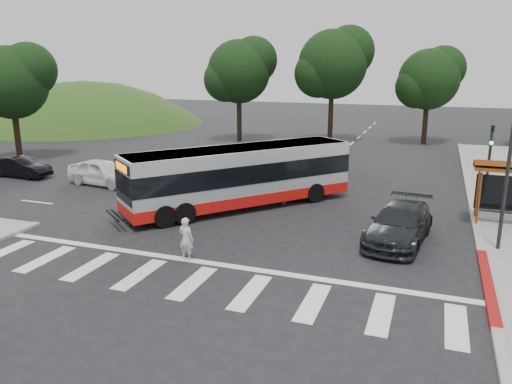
% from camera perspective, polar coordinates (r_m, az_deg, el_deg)
% --- Properties ---
extents(ground, '(140.00, 140.00, 0.00)m').
position_cam_1_polar(ground, '(20.85, -0.96, -4.92)').
color(ground, black).
rests_on(ground, ground).
extents(curb_east, '(0.30, 40.00, 0.15)m').
position_cam_1_polar(curb_east, '(27.30, 23.42, -1.26)').
color(curb_east, '#9E9991').
rests_on(curb_east, ground).
extents(curb_east_red, '(0.32, 6.00, 0.15)m').
position_cam_1_polar(curb_east_red, '(17.84, 24.97, -9.55)').
color(curb_east_red, maroon).
rests_on(curb_east_red, ground).
extents(hillside_nw, '(44.00, 44.00, 10.00)m').
position_cam_1_polar(hillside_nw, '(62.54, -18.96, 7.38)').
color(hillside_nw, '#244416').
rests_on(hillside_nw, ground).
extents(crosswalk_ladder, '(18.00, 2.60, 0.01)m').
position_cam_1_polar(crosswalk_ladder, '(16.61, -7.24, -10.26)').
color(crosswalk_ladder, silver).
rests_on(crosswalk_ladder, ground).
extents(traffic_signal_ne_tall, '(0.18, 0.37, 6.50)m').
position_cam_1_polar(traffic_signal_ne_tall, '(20.24, 27.07, 4.23)').
color(traffic_signal_ne_tall, black).
rests_on(traffic_signal_ne_tall, ground).
extents(traffic_signal_ne_short, '(0.18, 0.37, 4.00)m').
position_cam_1_polar(traffic_signal_ne_short, '(27.33, 25.13, 3.75)').
color(traffic_signal_ne_short, black).
rests_on(traffic_signal_ne_short, ground).
extents(tree_north_a, '(6.60, 6.15, 10.17)m').
position_cam_1_polar(tree_north_a, '(45.31, 8.87, 14.34)').
color(tree_north_a, black).
rests_on(tree_north_a, ground).
extents(tree_north_b, '(5.72, 5.33, 8.43)m').
position_cam_1_polar(tree_north_b, '(46.44, 19.24, 12.17)').
color(tree_north_b, black).
rests_on(tree_north_b, ground).
extents(tree_north_c, '(6.16, 5.74, 9.30)m').
position_cam_1_polar(tree_north_c, '(45.69, -1.85, 13.71)').
color(tree_north_c, black).
rests_on(tree_north_c, ground).
extents(tree_west_a, '(5.72, 5.33, 8.43)m').
position_cam_1_polar(tree_west_a, '(40.60, -26.09, 11.29)').
color(tree_west_a, black).
rests_on(tree_west_a, ground).
extents(transit_bus, '(9.30, 10.47, 2.98)m').
position_cam_1_polar(transit_bus, '(24.47, -1.79, 1.65)').
color(transit_bus, silver).
rests_on(transit_bus, ground).
extents(pedestrian, '(0.63, 0.46, 1.61)m').
position_cam_1_polar(pedestrian, '(18.18, -7.99, -5.34)').
color(pedestrian, silver).
rests_on(pedestrian, ground).
extents(dark_sedan, '(2.70, 5.32, 1.48)m').
position_cam_1_polar(dark_sedan, '(20.68, 16.06, -3.50)').
color(dark_sedan, '#212527').
rests_on(dark_sedan, ground).
extents(west_car_white, '(4.64, 2.38, 1.51)m').
position_cam_1_polar(west_car_white, '(30.50, -17.13, 2.18)').
color(west_car_white, silver).
rests_on(west_car_white, ground).
extents(west_car_black, '(3.94, 1.47, 1.28)m').
position_cam_1_polar(west_car_black, '(34.50, -25.26, 2.61)').
color(west_car_black, black).
rests_on(west_car_black, ground).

